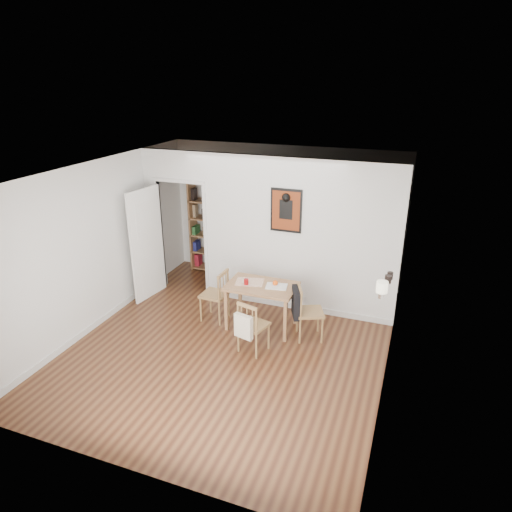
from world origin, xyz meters
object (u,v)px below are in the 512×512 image
at_px(ceramic_jar_a, 388,279).
at_px(red_glass, 246,282).
at_px(mantel_lamp, 382,288).
at_px(ceramic_jar_b, 390,276).
at_px(chair_left, 214,295).
at_px(chair_right, 309,312).
at_px(fireplace, 384,324).
at_px(dining_table, 262,290).
at_px(bookshelf, 210,227).
at_px(notebook, 277,286).
at_px(orange_fruit, 275,283).
at_px(chair_front, 253,326).

bearing_deg(ceramic_jar_a, red_glass, 177.12).
distance_m(mantel_lamp, ceramic_jar_b, 0.65).
xyz_separation_m(chair_left, chair_right, (1.59, -0.03, 0.01)).
bearing_deg(fireplace, red_glass, 172.98).
bearing_deg(ceramic_jar_b, chair_right, -178.72).
distance_m(dining_table, bookshelf, 2.56).
bearing_deg(ceramic_jar_b, notebook, 178.08).
bearing_deg(mantel_lamp, notebook, 156.59).
bearing_deg(ceramic_jar_a, bookshelf, 151.34).
bearing_deg(red_glass, chair_right, 0.36).
distance_m(dining_table, red_glass, 0.27).
bearing_deg(ceramic_jar_b, fireplace, -87.83).
bearing_deg(chair_left, fireplace, -6.29).
height_order(dining_table, ceramic_jar_a, ceramic_jar_a).
xyz_separation_m(chair_left, ceramic_jar_a, (2.69, -0.14, 0.78)).
relative_size(chair_left, ceramic_jar_b, 8.69).
xyz_separation_m(fireplace, mantel_lamp, (-0.06, -0.34, 0.69)).
distance_m(chair_right, red_glass, 1.07).
distance_m(orange_fruit, ceramic_jar_b, 1.74).
xyz_separation_m(dining_table, ceramic_jar_a, (1.88, -0.17, 0.56)).
distance_m(red_glass, mantel_lamp, 2.22).
xyz_separation_m(orange_fruit, ceramic_jar_b, (1.69, -0.09, 0.43)).
bearing_deg(orange_fruit, bookshelf, 138.21).
height_order(bookshelf, red_glass, bookshelf).
xyz_separation_m(bookshelf, fireplace, (3.67, -2.15, -0.31)).
xyz_separation_m(mantel_lamp, ceramic_jar_b, (0.05, 0.64, -0.09)).
xyz_separation_m(chair_left, bookshelf, (-0.96, 1.85, 0.48)).
relative_size(mantel_lamp, ceramic_jar_b, 2.26).
bearing_deg(bookshelf, orange_fruit, -41.79).
height_order(chair_left, bookshelf, bookshelf).
bearing_deg(chair_front, red_glass, 119.14).
bearing_deg(mantel_lamp, chair_right, 149.93).
bearing_deg(orange_fruit, ceramic_jar_a, -7.80).
height_order(chair_right, notebook, chair_right).
bearing_deg(ceramic_jar_b, ceramic_jar_a, -95.90).
bearing_deg(fireplace, chair_left, 173.71).
distance_m(notebook, ceramic_jar_a, 1.72).
distance_m(fireplace, orange_fruit, 1.75).
relative_size(notebook, ceramic_jar_a, 2.95).
distance_m(chair_left, fireplace, 2.73).
bearing_deg(ceramic_jar_b, orange_fruit, 176.87).
bearing_deg(chair_right, ceramic_jar_a, -5.84).
height_order(chair_front, mantel_lamp, mantel_lamp).
bearing_deg(mantel_lamp, orange_fruit, 155.93).
relative_size(chair_right, mantel_lamp, 3.77).
relative_size(fireplace, notebook, 3.88).
relative_size(chair_right, fireplace, 0.69).
xyz_separation_m(chair_right, fireplace, (1.12, -0.27, 0.17)).
bearing_deg(notebook, dining_table, -174.28).
bearing_deg(chair_left, red_glass, -3.59).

